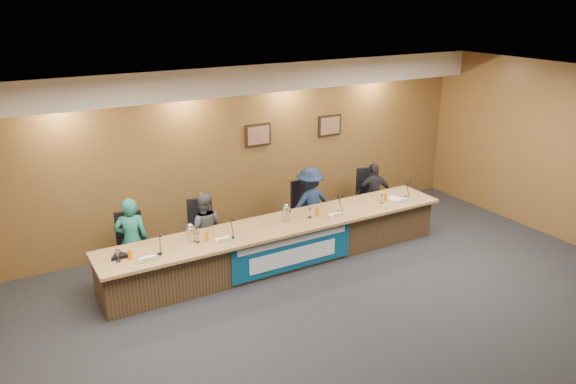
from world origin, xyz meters
name	(u,v)px	position (x,y,z in m)	size (l,w,h in m)	color
floor	(367,332)	(0.00, 0.00, 0.00)	(10.00, 10.00, 0.00)	black
ceiling	(380,97)	(0.00, 0.00, 3.20)	(10.00, 8.00, 0.04)	silver
wall_back	(238,151)	(0.00, 4.00, 1.60)	(10.00, 0.04, 3.20)	brown
soffit	(242,78)	(0.00, 3.75, 2.95)	(10.00, 0.50, 0.50)	beige
dais_body	(281,244)	(0.00, 2.40, 0.35)	(6.00, 0.80, 0.70)	#442F1A
dais_top	(282,224)	(0.00, 2.35, 0.72)	(6.10, 0.95, 0.05)	#9B7043
banner	(293,252)	(0.00, 1.99, 0.38)	(2.20, 0.02, 0.65)	navy
banner_text_upper	(294,241)	(0.00, 1.97, 0.58)	(2.00, 0.01, 0.10)	silver
banner_text_lower	(294,256)	(0.00, 1.97, 0.30)	(1.60, 0.01, 0.28)	silver
wall_photo_left	(258,135)	(0.40, 3.97, 1.85)	(0.52, 0.04, 0.42)	black
wall_photo_right	(330,125)	(2.00, 3.97, 1.85)	(0.52, 0.04, 0.42)	black
panelist_a	(132,241)	(-2.33, 3.00, 0.70)	(0.51, 0.34, 1.41)	#1C6357
panelist_b	(204,229)	(-1.13, 3.00, 0.64)	(0.62, 0.48, 1.28)	#47484C
panelist_c	(310,204)	(0.94, 3.00, 0.70)	(0.90, 0.52, 1.39)	#12203B
panelist_d	(374,194)	(2.42, 3.00, 0.62)	(0.73, 0.30, 1.25)	black
office_chair_a	(131,251)	(-2.33, 3.10, 0.48)	(0.48, 0.48, 0.08)	black
office_chair_b	(202,236)	(-1.13, 3.10, 0.48)	(0.48, 0.48, 0.08)	black
office_chair_c	(307,213)	(0.94, 3.10, 0.48)	(0.48, 0.48, 0.08)	black
office_chair_d	(370,199)	(2.42, 3.10, 0.48)	(0.48, 0.48, 0.08)	black
nameplate_a	(149,259)	(-2.33, 2.06, 0.80)	(0.24, 0.06, 0.09)	white
microphone_a	(160,254)	(-2.12, 2.22, 0.76)	(0.07, 0.07, 0.02)	black
juice_glass_a	(130,255)	(-2.54, 2.26, 0.82)	(0.06, 0.06, 0.15)	orange
water_glass_a	(118,256)	(-2.71, 2.28, 0.84)	(0.08, 0.08, 0.18)	silver
nameplate_b	(225,239)	(-1.13, 2.14, 0.80)	(0.24, 0.06, 0.09)	white
microphone_b	(231,237)	(-0.97, 2.23, 0.76)	(0.07, 0.07, 0.02)	black
juice_glass_b	(206,236)	(-1.35, 2.32, 0.82)	(0.06, 0.06, 0.15)	orange
water_glass_b	(198,237)	(-1.49, 2.33, 0.84)	(0.08, 0.08, 0.18)	silver
nameplate_c	(337,215)	(0.94, 2.12, 0.80)	(0.24, 0.06, 0.09)	white
microphone_c	(339,212)	(1.08, 2.28, 0.76)	(0.07, 0.07, 0.02)	black
juice_glass_c	(317,212)	(0.66, 2.31, 0.82)	(0.06, 0.06, 0.15)	orange
water_glass_c	(310,213)	(0.52, 2.32, 0.84)	(0.08, 0.08, 0.18)	silver
nameplate_d	(404,200)	(2.41, 2.11, 0.80)	(0.24, 0.06, 0.09)	white
microphone_d	(406,197)	(2.60, 2.29, 0.76)	(0.07, 0.07, 0.02)	black
juice_glass_d	(386,197)	(2.16, 2.32, 0.82)	(0.06, 0.06, 0.15)	orange
water_glass_d	(382,198)	(2.02, 2.27, 0.84)	(0.08, 0.08, 0.18)	silver
carafe_left	(191,235)	(-1.57, 2.40, 0.87)	(0.13, 0.13, 0.24)	silver
carafe_mid	(286,214)	(0.09, 2.39, 0.88)	(0.11, 0.11, 0.25)	silver
speakerphone	(120,256)	(-2.66, 2.41, 0.78)	(0.32, 0.32, 0.05)	black
paper_stack	(394,198)	(2.38, 2.34, 0.75)	(0.22, 0.30, 0.01)	white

